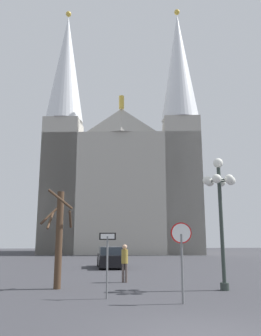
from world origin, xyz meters
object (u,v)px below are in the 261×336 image
at_px(parked_car_near_black, 111,258).
at_px(pedestrian_walking, 125,259).
at_px(cathedral, 123,176).
at_px(bare_tree, 59,235).
at_px(one_way_arrow_sign, 107,256).
at_px(stop_sign, 182,247).
at_px(street_lamp, 220,195).

height_order(parked_car_near_black, pedestrian_walking, pedestrian_walking).
distance_m(cathedral, bare_tree, 33.46).
relative_size(cathedral, parked_car_near_black, 8.42).
relative_size(bare_tree, parked_car_near_black, 1.00).
relative_size(cathedral, bare_tree, 8.40).
xyz_separation_m(one_way_arrow_sign, pedestrian_walking, (0.97, 4.33, -0.37)).
bearing_deg(parked_car_near_black, pedestrian_walking, -87.35).
distance_m(stop_sign, bare_tree, 5.82).
distance_m(stop_sign, one_way_arrow_sign, 2.74).
bearing_deg(street_lamp, bare_tree, 171.60).
height_order(stop_sign, bare_tree, bare_tree).
xyz_separation_m(cathedral, one_way_arrow_sign, (-3.00, -34.52, -9.15)).
xyz_separation_m(cathedral, street_lamp, (1.86, -33.02, -6.66)).
bearing_deg(bare_tree, pedestrian_walking, 31.07).
height_order(cathedral, street_lamp, cathedral).
bearing_deg(cathedral, stop_sign, -90.87).
height_order(one_way_arrow_sign, pedestrian_walking, one_way_arrow_sign).
distance_m(one_way_arrow_sign, pedestrian_walking, 4.46).
xyz_separation_m(cathedral, bare_tree, (-5.04, -32.00, -8.40)).
bearing_deg(one_way_arrow_sign, cathedral, 85.03).
height_order(stop_sign, parked_car_near_black, stop_sign).
bearing_deg(bare_tree, street_lamp, -8.40).
relative_size(one_way_arrow_sign, bare_tree, 0.55).
bearing_deg(one_way_arrow_sign, bare_tree, 128.89).
distance_m(cathedral, one_way_arrow_sign, 35.84).
xyz_separation_m(stop_sign, pedestrian_walking, (-1.50, 5.49, -0.73)).
xyz_separation_m(cathedral, parked_car_near_black, (-2.41, -22.11, -9.92)).
height_order(one_way_arrow_sign, parked_car_near_black, one_way_arrow_sign).
bearing_deg(stop_sign, cathedral, 89.13).
height_order(stop_sign, street_lamp, street_lamp).
distance_m(cathedral, street_lamp, 33.73).
xyz_separation_m(street_lamp, bare_tree, (-6.90, 1.02, -1.73)).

